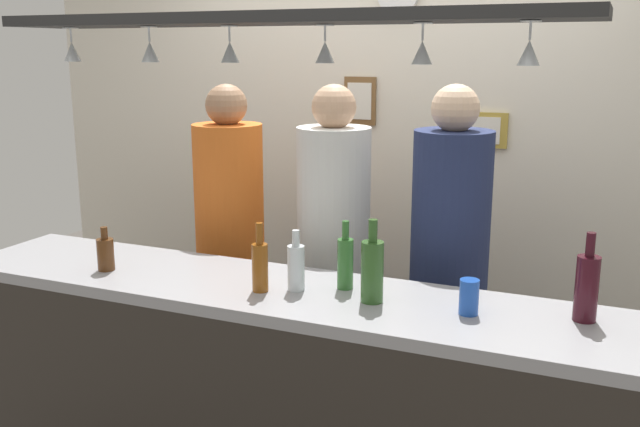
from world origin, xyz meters
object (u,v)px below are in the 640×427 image
(bottle_champagne_green, at_px, (372,270))
(drink_can, at_px, (469,297))
(bottle_beer_amber_tall, at_px, (260,265))
(person_left_orange_shirt, at_px, (230,222))
(bottle_soda_clear, at_px, (296,266))
(bottle_beer_brown_stubby, at_px, (106,253))
(picture_frame_crest, at_px, (360,101))
(picture_frame_lower_pair, at_px, (478,130))
(bottle_beer_green_import, at_px, (345,262))
(bottle_wine_dark_red, at_px, (587,286))
(person_right_navy_shirt, at_px, (450,243))
(person_middle_white_patterned_shirt, at_px, (333,232))

(bottle_champagne_green, height_order, drink_can, bottle_champagne_green)
(drink_can, bearing_deg, bottle_beer_amber_tall, -174.75)
(person_left_orange_shirt, bearing_deg, bottle_champagne_green, -35.06)
(bottle_soda_clear, xyz_separation_m, bottle_beer_brown_stubby, (-0.81, -0.08, -0.02))
(bottle_champagne_green, xyz_separation_m, bottle_beer_amber_tall, (-0.42, -0.06, -0.02))
(person_left_orange_shirt, distance_m, picture_frame_crest, 1.00)
(drink_can, relative_size, picture_frame_lower_pair, 0.41)
(bottle_beer_green_import, relative_size, picture_frame_lower_pair, 0.87)
(bottle_wine_dark_red, bearing_deg, person_right_navy_shirt, 135.18)
(bottle_beer_amber_tall, bearing_deg, bottle_soda_clear, 28.14)
(person_left_orange_shirt, xyz_separation_m, bottle_beer_brown_stubby, (-0.13, -0.77, 0.03))
(picture_frame_lower_pair, bearing_deg, drink_can, -79.44)
(picture_frame_lower_pair, bearing_deg, person_left_orange_shirt, -145.80)
(bottle_soda_clear, distance_m, bottle_beer_green_import, 0.18)
(bottle_beer_brown_stubby, xyz_separation_m, bottle_beer_amber_tall, (0.69, 0.02, 0.03))
(bottle_champagne_green, relative_size, picture_frame_crest, 1.15)
(person_left_orange_shirt, bearing_deg, picture_frame_crest, 60.15)
(person_middle_white_patterned_shirt, relative_size, bottle_beer_brown_stubby, 9.52)
(person_left_orange_shirt, relative_size, drink_can, 13.96)
(bottle_champagne_green, distance_m, picture_frame_crest, 1.60)
(person_left_orange_shirt, height_order, drink_can, person_left_orange_shirt)
(person_right_navy_shirt, relative_size, picture_frame_lower_pair, 5.75)
(person_middle_white_patterned_shirt, relative_size, bottle_beer_amber_tall, 6.59)
(bottle_soda_clear, relative_size, bottle_champagne_green, 0.77)
(person_right_navy_shirt, relative_size, bottle_beer_brown_stubby, 9.58)
(person_left_orange_shirt, bearing_deg, picture_frame_lower_pair, 34.20)
(bottle_beer_brown_stubby, bearing_deg, drink_can, 3.56)
(bottle_champagne_green, bearing_deg, person_left_orange_shirt, 144.94)
(person_middle_white_patterned_shirt, height_order, bottle_soda_clear, person_middle_white_patterned_shirt)
(person_right_navy_shirt, height_order, bottle_wine_dark_red, person_right_navy_shirt)
(bottle_beer_green_import, bearing_deg, person_right_navy_shirt, 66.61)
(person_right_navy_shirt, distance_m, bottle_beer_green_import, 0.65)
(bottle_wine_dark_red, bearing_deg, bottle_soda_clear, -174.22)
(person_right_navy_shirt, xyz_separation_m, bottle_beer_brown_stubby, (-1.23, -0.77, 0.02))
(bottle_champagne_green, distance_m, drink_can, 0.35)
(bottle_beer_amber_tall, xyz_separation_m, drink_can, (0.76, 0.07, -0.04))
(picture_frame_lower_pair, bearing_deg, bottle_beer_brown_stubby, -128.63)
(bottle_beer_brown_stubby, height_order, bottle_champagne_green, bottle_champagne_green)
(bottle_beer_amber_tall, bearing_deg, picture_frame_lower_pair, 71.34)
(person_left_orange_shirt, distance_m, picture_frame_lower_pair, 1.35)
(bottle_wine_dark_red, height_order, bottle_beer_green_import, bottle_wine_dark_red)
(person_middle_white_patterned_shirt, relative_size, picture_frame_crest, 6.59)
(drink_can, bearing_deg, bottle_beer_brown_stubby, -176.44)
(bottle_beer_amber_tall, bearing_deg, bottle_champagne_green, 7.77)
(bottle_beer_green_import, bearing_deg, picture_frame_lower_pair, 80.57)
(person_left_orange_shirt, bearing_deg, person_right_navy_shirt, 0.00)
(bottle_wine_dark_red, height_order, bottle_beer_brown_stubby, bottle_wine_dark_red)
(person_middle_white_patterned_shirt, xyz_separation_m, picture_frame_lower_pair, (0.51, 0.72, 0.42))
(picture_frame_crest, bearing_deg, person_left_orange_shirt, -119.85)
(person_left_orange_shirt, bearing_deg, bottle_beer_amber_tall, -52.80)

